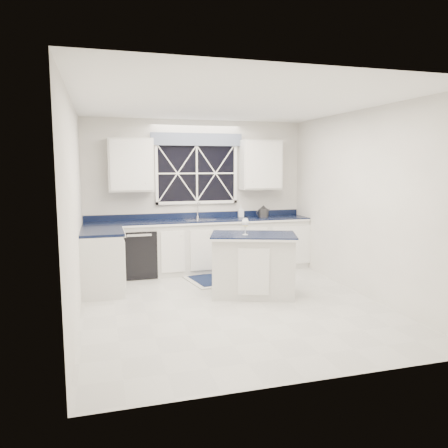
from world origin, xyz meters
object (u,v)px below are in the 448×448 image
object	(u,v)px
island	(253,264)
kettle	(263,212)
faucet	(198,210)
soap_bottle	(241,211)
wine_glass	(245,223)
dishwasher	(138,252)

from	to	relation	value
island	kettle	distance (m)	1.92
faucet	soap_bottle	world-z (taller)	faucet
faucet	soap_bottle	xyz separation A→B (m)	(0.81, -0.02, -0.05)
wine_glass	soap_bottle	size ratio (longest dim) A/B	1.13
island	wine_glass	world-z (taller)	wine_glass
wine_glass	soap_bottle	xyz separation A→B (m)	(0.53, 1.80, -0.03)
kettle	dishwasher	bearing A→B (deg)	163.71
soap_bottle	wine_glass	bearing A→B (deg)	-106.30
faucet	soap_bottle	distance (m)	0.82
dishwasher	soap_bottle	world-z (taller)	soap_bottle
faucet	island	size ratio (longest dim) A/B	0.22
island	soap_bottle	world-z (taller)	soap_bottle
kettle	wine_glass	xyz separation A→B (m)	(-0.92, -1.68, 0.03)
faucet	wine_glass	size ratio (longest dim) A/B	1.25
island	soap_bottle	xyz separation A→B (m)	(0.39, 1.78, 0.59)
dishwasher	wine_glass	bearing A→B (deg)	-49.57
island	wine_glass	bearing A→B (deg)	-149.80
wine_glass	soap_bottle	distance (m)	1.88
dishwasher	kettle	distance (m)	2.39
kettle	wine_glass	world-z (taller)	kettle
dishwasher	island	size ratio (longest dim) A/B	0.59
island	kettle	world-z (taller)	kettle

